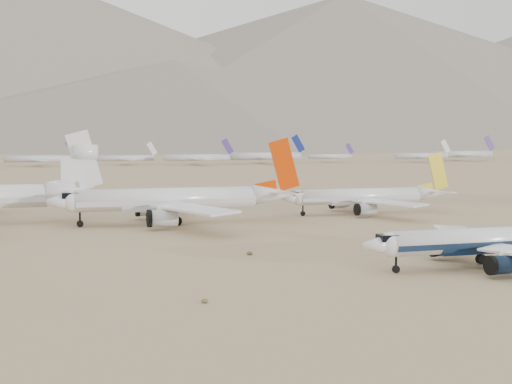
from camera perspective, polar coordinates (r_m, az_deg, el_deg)
ground at (r=113.26m, az=16.60°, el=-5.29°), size 7000.00×7000.00×0.00m
main_airliner at (r=108.72m, az=18.59°, el=-3.69°), size 39.95×39.02×14.10m
row2_gold_tail at (r=172.30m, az=8.83°, el=-0.37°), size 41.07×40.16×14.62m
row2_orange_tail at (r=152.50m, az=-6.33°, el=-0.61°), size 51.36×50.24×18.32m
distant_storage_row at (r=429.79m, az=-4.50°, el=2.79°), size 613.45×58.50×15.78m
mountain_range at (r=1754.61m, az=-12.29°, el=10.29°), size 7354.00×3024.00×470.00m
foothills at (r=1331.10m, az=9.83°, el=6.79°), size 4637.50×1395.00×155.00m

